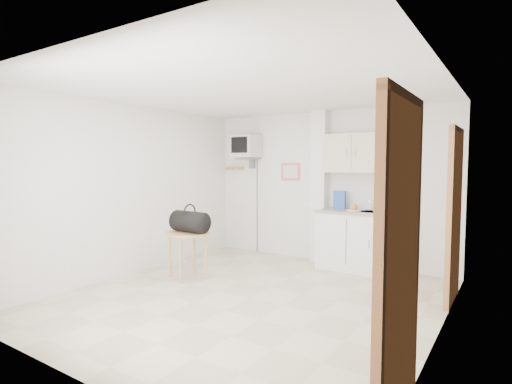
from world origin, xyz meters
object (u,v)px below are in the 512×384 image
Objects in this scene: crt_television at (246,147)px; duffel_bag at (190,222)px; round_table at (187,238)px; water_bottle at (375,296)px.

crt_television is 3.83× the size of duffel_bag.
round_table is 2.05× the size of water_bottle.
crt_television is 2.28m from round_table.
round_table reaches higher than water_bottle.
crt_television is at bearing 102.51° from duffel_bag.
duffel_bag is 1.72× the size of water_bottle.
round_table is 1.19× the size of duffel_bag.
water_bottle is (2.56, 0.25, -0.67)m from duffel_bag.
crt_television reaches higher than water_bottle.
crt_television reaches higher than round_table.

